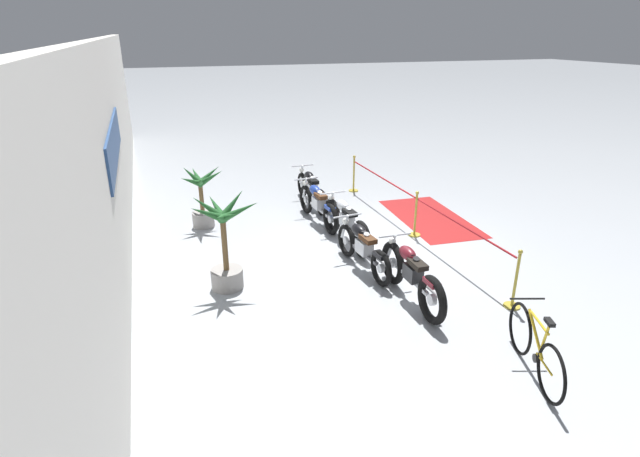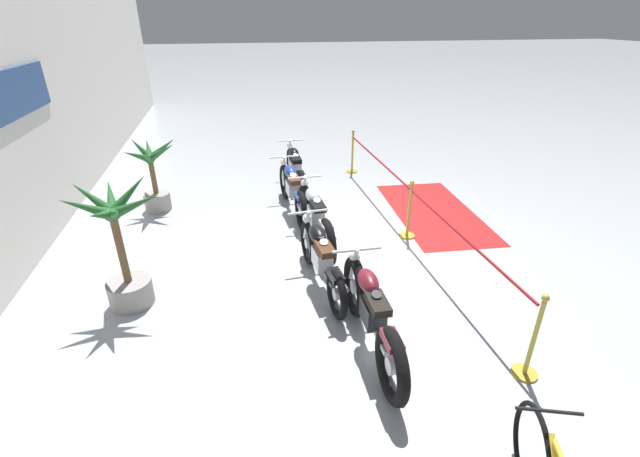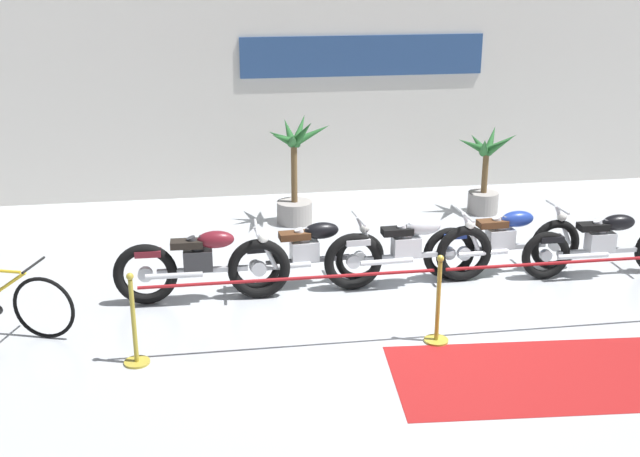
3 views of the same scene
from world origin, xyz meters
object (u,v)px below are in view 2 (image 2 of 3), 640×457
at_px(motorcycle_black_4, 295,169).
at_px(floor_banner, 434,212).
at_px(stanchion_mid_left, 408,218).
at_px(stanchion_far_left, 440,229).
at_px(motorcycle_blue_3, 292,190).
at_px(motorcycle_black_1, 321,258).
at_px(potted_palm_left_of_row, 122,252).
at_px(motorcycle_silver_2, 315,217).
at_px(potted_palm_right_of_row, 154,178).
at_px(motorcycle_maroon_0, 371,315).
at_px(stanchion_mid_right, 352,158).

height_order(motorcycle_black_4, floor_banner, motorcycle_black_4).
relative_size(motorcycle_black_4, stanchion_mid_left, 2.18).
bearing_deg(stanchion_far_left, motorcycle_blue_3, 34.93).
relative_size(motorcycle_black_1, motorcycle_black_4, 0.91).
distance_m(potted_palm_left_of_row, floor_banner, 5.75).
bearing_deg(motorcycle_silver_2, potted_palm_right_of_row, 54.09).
relative_size(motorcycle_black_1, motorcycle_blue_3, 0.91).
bearing_deg(motorcycle_silver_2, motorcycle_black_4, -1.89).
relative_size(motorcycle_black_1, stanchion_mid_left, 1.98).
height_order(motorcycle_maroon_0, floor_banner, motorcycle_maroon_0).
distance_m(stanchion_mid_left, floor_banner, 1.32).
relative_size(motorcycle_black_4, stanchion_far_left, 0.33).
xyz_separation_m(motorcycle_silver_2, motorcycle_black_4, (2.68, -0.09, -0.03)).
height_order(potted_palm_left_of_row, stanchion_mid_left, potted_palm_left_of_row).
distance_m(motorcycle_silver_2, stanchion_mid_right, 3.84).
height_order(motorcycle_blue_3, stanchion_far_left, stanchion_far_left).
bearing_deg(motorcycle_black_4, motorcycle_silver_2, 178.11).
distance_m(potted_palm_right_of_row, stanchion_far_left, 5.53).
relative_size(motorcycle_blue_3, potted_palm_right_of_row, 1.52).
bearing_deg(motorcycle_black_1, motorcycle_maroon_0, -168.36).
bearing_deg(motorcycle_black_1, motorcycle_black_4, -3.87).
distance_m(motorcycle_black_1, potted_palm_left_of_row, 2.63).
xyz_separation_m(motorcycle_black_1, motorcycle_blue_3, (2.68, -0.00, 0.01)).
xyz_separation_m(motorcycle_silver_2, stanchion_mid_left, (-0.11, -1.64, -0.12)).
xyz_separation_m(motorcycle_maroon_0, stanchion_far_left, (1.46, -1.54, 0.21)).
bearing_deg(potted_palm_right_of_row, motorcycle_maroon_0, -148.41).
bearing_deg(potted_palm_left_of_row, stanchion_mid_left, -76.49).
bearing_deg(motorcycle_maroon_0, motorcycle_black_4, 0.15).
bearing_deg(stanchion_far_left, motorcycle_black_4, 21.57).
bearing_deg(motorcycle_black_1, motorcycle_blue_3, -0.07).
bearing_deg(floor_banner, motorcycle_black_1, 131.15).
height_order(potted_palm_left_of_row, floor_banner, potted_palm_left_of_row).
xyz_separation_m(motorcycle_black_4, stanchion_far_left, (-3.93, -1.55, 0.24)).
bearing_deg(potted_palm_left_of_row, floor_banner, -70.21).
distance_m(potted_palm_left_of_row, potted_palm_right_of_row, 3.22).
distance_m(motorcycle_maroon_0, stanchion_mid_left, 3.02).
bearing_deg(floor_banner, motorcycle_maroon_0, 148.65).
relative_size(motorcycle_maroon_0, floor_banner, 0.71).
relative_size(motorcycle_silver_2, motorcycle_black_4, 1.00).
bearing_deg(stanchion_mid_left, motorcycle_silver_2, 86.08).
relative_size(motorcycle_blue_3, stanchion_mid_right, 2.17).
bearing_deg(motorcycle_black_4, stanchion_far_left, -158.43).
bearing_deg(stanchion_mid_right, motorcycle_silver_2, 154.67).
height_order(motorcycle_silver_2, motorcycle_blue_3, motorcycle_silver_2).
bearing_deg(motorcycle_maroon_0, motorcycle_silver_2, 2.17).
distance_m(motorcycle_maroon_0, stanchion_mid_right, 6.36).
relative_size(potted_palm_right_of_row, stanchion_mid_right, 1.42).
bearing_deg(stanchion_far_left, motorcycle_black_1, 92.42).
bearing_deg(stanchion_mid_right, motorcycle_black_4, 116.73).
relative_size(potted_palm_left_of_row, stanchion_far_left, 0.26).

